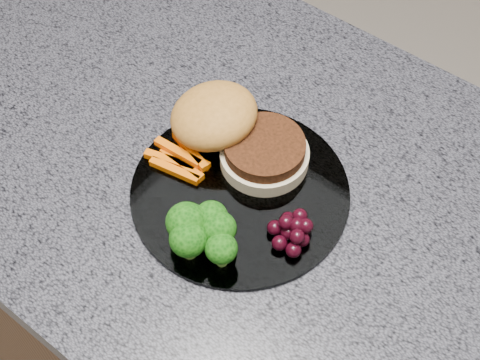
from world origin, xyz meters
name	(u,v)px	position (x,y,z in m)	size (l,w,h in m)	color
countertop	(324,228)	(0.00, 0.00, 0.88)	(1.20, 0.60, 0.04)	#50505B
plate	(240,191)	(-0.10, -0.03, 0.90)	(0.26, 0.26, 0.01)	white
burger	(232,131)	(-0.15, 0.02, 0.93)	(0.20, 0.14, 0.06)	beige
carrot_sticks	(180,159)	(-0.18, -0.04, 0.91)	(0.08, 0.05, 0.02)	#E65F03
broccoli	(202,230)	(-0.09, -0.12, 0.94)	(0.09, 0.08, 0.05)	#5F8F34
grape_bunch	(293,230)	(-0.01, -0.05, 0.92)	(0.05, 0.05, 0.03)	black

